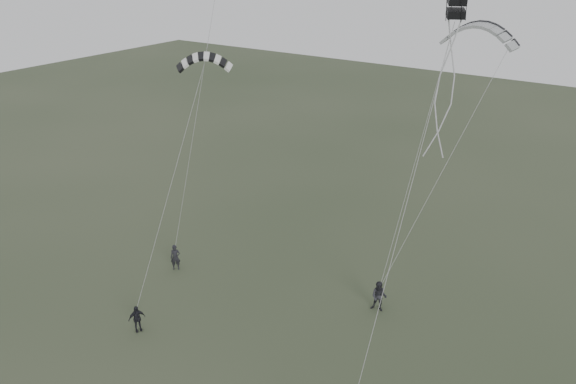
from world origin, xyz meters
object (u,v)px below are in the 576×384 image
Objects in this scene: kite_box at (456,7)px; flyer_right at (379,296)px; flyer_left at (175,257)px; flyer_center at (137,319)px; kite_striped at (204,56)px; kite_pale_large at (480,25)px.

flyer_right is at bearing 109.99° from kite_box.
flyer_right reaches higher than flyer_left.
flyer_center is at bearing -150.06° from flyer_right.
flyer_right is at bearing -25.03° from flyer_left.
kite_striped reaches higher than flyer_left.
kite_box is (3.43, -3.29, 15.25)m from flyer_right.
kite_box is at bearing -73.28° from kite_pale_large.
flyer_center is 2.08× the size of kite_box.
kite_striped is 4.02× the size of kite_box.
flyer_left is at bearing -135.90° from kite_pale_large.
flyer_center is 0.36× the size of kite_pale_large.
flyer_center is at bearing -121.79° from kite_striped.
kite_pale_large is (10.75, 16.01, 13.46)m from flyer_center.
kite_pale_large is at bearing 68.18° from flyer_right.
kite_box reaches higher than flyer_right.
kite_striped is at bearing 145.54° from kite_box.
flyer_center is at bearing -118.20° from kite_pale_large.
kite_striped is (-11.66, -8.86, -1.48)m from kite_pale_large.
kite_striped is (1.69, 1.73, 11.91)m from flyer_left.
flyer_left is 21.76m from kite_box.
kite_striped is (-0.91, 7.15, 11.99)m from flyer_center.
kite_box is (15.46, -0.25, 15.31)m from flyer_left.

